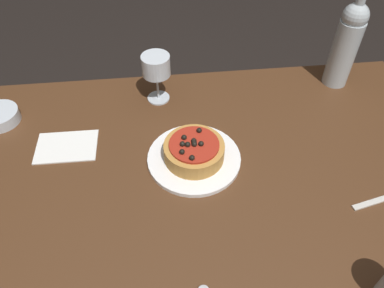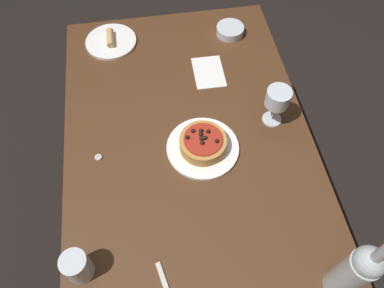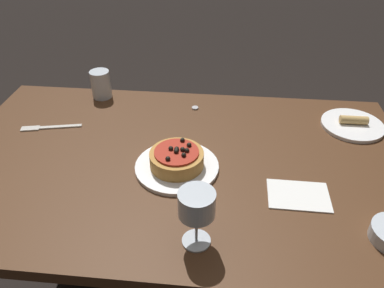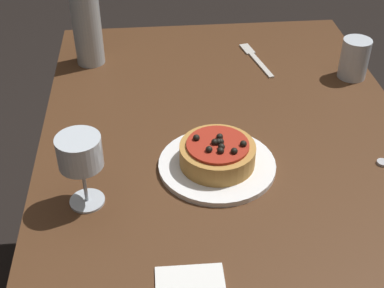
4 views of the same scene
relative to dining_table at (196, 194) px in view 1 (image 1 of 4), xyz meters
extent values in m
cube|color=#4C2D19|center=(0.00, 0.00, 0.08)|extent=(1.40, 0.84, 0.03)
cylinder|color=#4C2D19|center=(0.64, 0.36, -0.31)|extent=(0.06, 0.06, 0.74)
cylinder|color=#4C2D19|center=(-0.64, 0.36, -0.31)|extent=(0.06, 0.06, 0.74)
cylinder|color=white|center=(0.00, 0.04, 0.10)|extent=(0.24, 0.24, 0.01)
cylinder|color=#BC843D|center=(0.00, 0.04, 0.13)|extent=(0.16, 0.16, 0.04)
cylinder|color=#A82819|center=(0.00, 0.04, 0.16)|extent=(0.13, 0.13, 0.01)
sphere|color=black|center=(-0.01, -0.01, 0.16)|extent=(0.01, 0.01, 0.01)
sphere|color=black|center=(0.02, 0.08, 0.16)|extent=(0.01, 0.01, 0.01)
sphere|color=black|center=(0.00, 0.04, 0.16)|extent=(0.01, 0.01, 0.01)
sphere|color=black|center=(-0.03, 0.04, 0.16)|extent=(0.01, 0.01, 0.01)
sphere|color=black|center=(-0.02, 0.04, 0.16)|extent=(0.01, 0.01, 0.01)
sphere|color=black|center=(0.00, 0.04, 0.16)|extent=(0.01, 0.01, 0.01)
sphere|color=black|center=(0.00, 0.05, 0.16)|extent=(0.01, 0.01, 0.01)
sphere|color=black|center=(-0.02, 0.06, 0.16)|extent=(0.01, 0.01, 0.01)
sphere|color=black|center=(0.02, 0.03, 0.16)|extent=(0.01, 0.01, 0.01)
sphere|color=black|center=(-0.03, 0.01, 0.16)|extent=(0.01, 0.01, 0.01)
cylinder|color=silver|center=(-0.08, 0.30, 0.10)|extent=(0.07, 0.07, 0.00)
cylinder|color=silver|center=(-0.08, 0.30, 0.15)|extent=(0.01, 0.01, 0.09)
cylinder|color=silver|center=(-0.08, 0.30, 0.22)|extent=(0.08, 0.08, 0.06)
cylinder|color=#B2BCC1|center=(0.49, 0.33, 0.20)|extent=(0.08, 0.08, 0.21)
sphere|color=#B2BCC1|center=(0.49, 0.33, 0.32)|extent=(0.07, 0.07, 0.07)
cube|color=beige|center=(0.42, -0.14, 0.10)|extent=(0.14, 0.04, 0.00)
cube|color=white|center=(-0.34, 0.12, 0.10)|extent=(0.16, 0.12, 0.00)
camera|label=1|loc=(-0.08, -0.60, 0.84)|focal=35.00mm
camera|label=2|loc=(0.65, -0.10, 1.17)|focal=35.00mm
camera|label=3|loc=(-0.13, 0.88, 0.79)|focal=35.00mm
camera|label=4|loc=(-0.85, 0.17, 0.80)|focal=50.00mm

